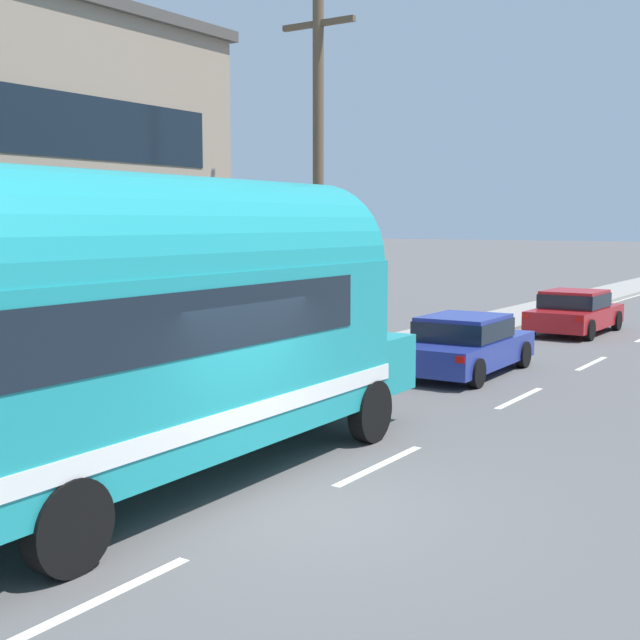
{
  "coord_description": "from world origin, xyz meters",
  "views": [
    {
      "loc": [
        5.9,
        -8.26,
        3.51
      ],
      "look_at": [
        -1.71,
        3.2,
        1.92
      ],
      "focal_mm": 47.67,
      "sensor_mm": 36.0,
      "label": 1
    }
  ],
  "objects_px": {
    "car_second": "(575,310)",
    "car_lead": "(465,342)",
    "painted_bus": "(133,319)",
    "utility_pole": "(318,180)"
  },
  "relations": [
    {
      "from": "painted_bus",
      "to": "car_lead",
      "type": "bearing_deg",
      "value": 90.91
    },
    {
      "from": "painted_bus",
      "to": "car_second",
      "type": "bearing_deg",
      "value": 90.69
    },
    {
      "from": "utility_pole",
      "to": "car_lead",
      "type": "relative_size",
      "value": 1.9
    },
    {
      "from": "utility_pole",
      "to": "painted_bus",
      "type": "xyz_separation_m",
      "value": [
        2.55,
        -8.01,
        -2.12
      ]
    },
    {
      "from": "car_lead",
      "to": "painted_bus",
      "type": "bearing_deg",
      "value": -89.09
    },
    {
      "from": "utility_pole",
      "to": "painted_bus",
      "type": "distance_m",
      "value": 8.67
    },
    {
      "from": "painted_bus",
      "to": "car_second",
      "type": "relative_size",
      "value": 2.43
    },
    {
      "from": "utility_pole",
      "to": "car_second",
      "type": "height_order",
      "value": "utility_pole"
    },
    {
      "from": "car_second",
      "to": "car_lead",
      "type": "bearing_deg",
      "value": -89.59
    },
    {
      "from": "car_lead",
      "to": "car_second",
      "type": "xyz_separation_m",
      "value": [
        -0.06,
        8.6,
        -0.0
      ]
    }
  ]
}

